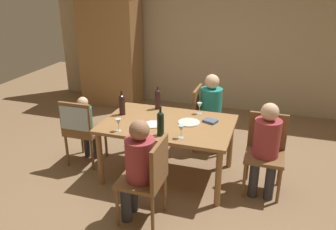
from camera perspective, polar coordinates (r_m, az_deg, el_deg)
name	(u,v)px	position (r m, az deg, el deg)	size (l,w,h in m)	color
ground_plane	(168,174)	(4.51, 0.00, -9.83)	(10.00, 10.00, 0.00)	#846647
rear_room_partition	(213,36)	(6.54, 7.49, 12.83)	(6.40, 0.12, 2.70)	tan
armoire_cabinet	(111,48)	(6.77, -9.53, 10.85)	(1.18, 0.62, 2.18)	olive
dining_table	(168,129)	(4.20, 0.00, -2.32)	(1.57, 1.03, 0.73)	olive
chair_far_right	(204,114)	(4.98, 6.08, 0.16)	(0.44, 0.44, 0.92)	brown
chair_right_end	(266,148)	(4.16, 15.92, -5.22)	(0.44, 0.44, 0.92)	brown
chair_near	(149,175)	(3.49, -3.19, -10.00)	(0.44, 0.44, 0.92)	brown
chair_left_end	(79,125)	(4.59, -14.50, -1.60)	(0.44, 0.46, 0.92)	brown
person_woman_host	(213,107)	(4.92, 7.43, 1.31)	(0.35, 0.31, 1.13)	#33333D
person_man_bearded	(266,143)	(4.01, 16.00, -4.51)	(0.30, 0.34, 1.11)	#33333D
person_man_guest	(138,164)	(3.47, -4.99, -8.05)	(0.35, 0.30, 1.12)	#33333D
person_child_small	(86,123)	(4.72, -13.53, -1.30)	(0.22, 0.25, 0.94)	#33333D
wine_bottle_tall_green	(122,104)	(4.40, -7.65, 1.80)	(0.08, 0.08, 0.32)	black
wine_bottle_dark_red	(158,99)	(4.56, -1.71, 2.74)	(0.08, 0.08, 0.32)	black
wine_bottle_short_olive	(161,123)	(3.79, -1.25, -1.31)	(0.08, 0.08, 0.34)	black
wine_glass_near_left	(200,106)	(4.42, 5.26, 1.53)	(0.07, 0.07, 0.15)	silver
wine_glass_centre	(181,129)	(3.74, 2.20, -2.34)	(0.07, 0.07, 0.15)	silver
wine_glass_near_right	(118,122)	(3.95, -8.25, -1.20)	(0.07, 0.07, 0.15)	silver
dinner_plate_host	(189,122)	(4.17, 3.51, -1.23)	(0.27, 0.27, 0.01)	silver
dinner_plate_guest_left	(153,124)	(4.10, -2.46, -1.58)	(0.22, 0.22, 0.01)	white
folded_napkin	(210,121)	(4.21, 7.03, -1.00)	(0.16, 0.12, 0.03)	#4C5B75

